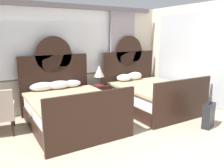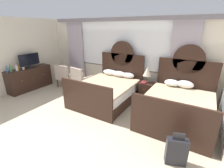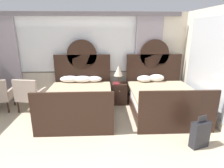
{
  "view_description": "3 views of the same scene",
  "coord_description": "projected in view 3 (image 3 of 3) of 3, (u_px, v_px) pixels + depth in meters",
  "views": [
    {
      "loc": [
        -1.47,
        -1.63,
        1.93
      ],
      "look_at": [
        0.62,
        1.89,
        1.04
      ],
      "focal_mm": 36.44,
      "sensor_mm": 36.0,
      "label": 1
    },
    {
      "loc": [
        2.77,
        -1.31,
        2.38
      ],
      "look_at": [
        0.83,
        1.95,
        1.0
      ],
      "focal_mm": 25.48,
      "sensor_mm": 36.0,
      "label": 2
    },
    {
      "loc": [
        0.78,
        -1.82,
        2.2
      ],
      "look_at": [
        0.95,
        1.92,
        1.09
      ],
      "focal_mm": 29.8,
      "sensor_mm": 36.0,
      "label": 3
    }
  ],
  "objects": [
    {
      "name": "bed_near_mirror",
      "position": [
        162.0,
        99.0,
        5.04
      ],
      "size": [
        1.7,
        2.17,
        1.9
      ],
      "color": "black",
      "rests_on": "ground_plane"
    },
    {
      "name": "bed_near_window",
      "position": [
        80.0,
        100.0,
        4.95
      ],
      "size": [
        1.7,
        2.17,
        1.9
      ],
      "color": "black",
      "rests_on": "ground_plane"
    },
    {
      "name": "suitcase_on_floor",
      "position": [
        200.0,
        134.0,
        3.55
      ],
      "size": [
        0.4,
        0.27,
        0.66
      ],
      "color": "black",
      "rests_on": "ground_plane"
    },
    {
      "name": "armchair_by_window_left",
      "position": [
        30.0,
        94.0,
        5.1
      ],
      "size": [
        0.73,
        0.73,
        0.93
      ],
      "color": "#B29E8E",
      "rests_on": "ground_plane"
    },
    {
      "name": "book_on_nightstand",
      "position": [
        116.0,
        83.0,
        5.48
      ],
      "size": [
        0.18,
        0.26,
        0.03
      ],
      "color": "maroon",
      "rests_on": "nightstand_between_beds"
    },
    {
      "name": "wall_back_window",
      "position": [
        78.0,
        54.0,
        5.78
      ],
      "size": [
        6.72,
        0.22,
        2.7
      ],
      "color": "beige",
      "rests_on": "ground_plane"
    },
    {
      "name": "nightstand_between_beds",
      "position": [
        119.0,
        93.0,
        5.66
      ],
      "size": [
        0.44,
        0.47,
        0.64
      ],
      "color": "black",
      "rests_on": "ground_plane"
    },
    {
      "name": "table_lamp_on_nightstand",
      "position": [
        118.0,
        71.0,
        5.49
      ],
      "size": [
        0.27,
        0.27,
        0.53
      ],
      "color": "brown",
      "rests_on": "nightstand_between_beds"
    }
  ]
}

